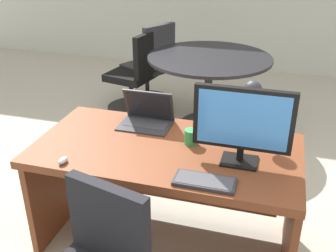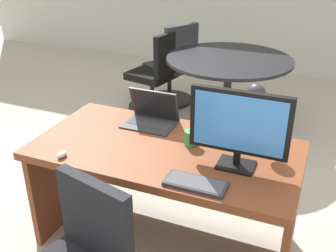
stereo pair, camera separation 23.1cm
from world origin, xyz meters
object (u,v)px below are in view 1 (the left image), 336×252
desk_lamp (252,97)px  meeting_table (209,74)px  mouse (63,160)px  monitor (243,122)px  laptop (147,114)px  keyboard (205,181)px  desk (168,171)px  meeting_chair_near (151,72)px  meeting_chair_far (135,80)px  coffee_mug (191,137)px

desk_lamp → meeting_table: 1.68m
mouse → monitor: bearing=16.8°
mouse → laptop: bearing=65.2°
mouse → keyboard: bearing=1.8°
desk → keyboard: 0.50m
keyboard → monitor: bearing=60.8°
desk_lamp → meeting_chair_near: size_ratio=0.38×
laptop → meeting_chair_near: meeting_chair_near is taller
desk → laptop: laptop is taller
desk_lamp → keyboard: bearing=-104.8°
meeting_chair_far → coffee_mug: bearing=-60.4°
meeting_chair_far → meeting_table: bearing=-12.0°
monitor → meeting_chair_far: bearing=124.2°
desk → meeting_chair_near: meeting_chair_near is taller
desk_lamp → coffee_mug: 0.44m
laptop → meeting_table: bearing=85.5°
mouse → meeting_chair_far: (-0.46, 2.34, -0.38)m
desk → meeting_chair_near: (-0.86, 2.22, -0.15)m
desk → keyboard: keyboard is taller
monitor → keyboard: bearing=-119.2°
monitor → laptop: monitor is taller
desk_lamp → coffee_mug: (-0.32, -0.20, -0.22)m
keyboard → desk: bearing=130.3°
coffee_mug → meeting_chair_far: 2.25m
laptop → coffee_mug: 0.40m
desk → desk_lamp: bearing=28.6°
desk → coffee_mug: size_ratio=15.09×
monitor → keyboard: (-0.14, -0.26, -0.24)m
coffee_mug → meeting_chair_near: bearing=114.5°
mouse → meeting_chair_near: 2.64m
keyboard → meeting_table: meeting_table is taller
desk → coffee_mug: bearing=17.9°
desk → mouse: size_ratio=21.15×
coffee_mug → meeting_chair_near: size_ratio=0.11×
monitor → mouse: (-0.93, -0.28, -0.23)m
laptop → meeting_chair_far: size_ratio=0.37×
monitor → desk_lamp: monitor is taller
desk → meeting_chair_far: bearing=116.0°
monitor → desk_lamp: bearing=87.6°
coffee_mug → meeting_table: (-0.22, 1.74, -0.20)m
laptop → meeting_chair_far: 1.93m
coffee_mug → desk: bearing=-162.1°
desk → keyboard: size_ratio=5.00×
desk → monitor: monitor is taller
monitor → laptop: 0.75m
laptop → keyboard: (0.51, -0.59, -0.06)m
meeting_table → meeting_chair_near: meeting_chair_near is taller
desk_lamp → monitor: bearing=-92.4°
keyboard → desk_lamp: 0.66m
desk → monitor: bearing=-11.9°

